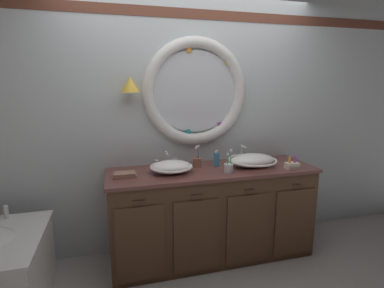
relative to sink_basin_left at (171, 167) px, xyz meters
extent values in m
plane|color=gray|center=(0.27, -0.22, -0.95)|extent=(14.00, 14.00, 0.00)
cube|color=silver|center=(0.27, 0.37, 0.35)|extent=(6.40, 0.08, 2.60)
cube|color=brown|center=(0.27, 0.32, 1.37)|extent=(6.27, 0.01, 0.09)
ellipsoid|color=silver|center=(0.31, 0.31, 0.65)|extent=(0.94, 0.02, 0.79)
torus|color=silver|center=(0.31, 0.31, 0.65)|extent=(1.05, 0.11, 1.05)
cube|color=teal|center=(0.78, 0.30, 0.69)|extent=(0.05, 0.01, 0.05)
cube|color=yellow|center=(0.64, 0.30, 0.94)|extent=(0.05, 0.01, 0.05)
cube|color=orange|center=(0.25, 0.30, 1.04)|extent=(0.05, 0.01, 0.05)
cube|color=silver|center=(-0.12, 0.30, 0.80)|extent=(0.05, 0.01, 0.05)
cube|color=orange|center=(-0.11, 0.30, 0.49)|extent=(0.05, 0.01, 0.05)
cube|color=teal|center=(0.24, 0.30, 0.26)|extent=(0.05, 0.01, 0.05)
cube|color=purple|center=(0.57, 0.30, 0.32)|extent=(0.05, 0.01, 0.05)
cylinder|color=#4C3823|center=(-0.32, 0.28, 0.75)|extent=(0.02, 0.09, 0.02)
cone|color=gold|center=(-0.32, 0.23, 0.73)|extent=(0.17, 0.17, 0.14)
cube|color=brown|center=(0.40, 0.03, -0.52)|extent=(1.93, 0.59, 0.86)
cube|color=brown|center=(0.40, 0.03, -0.07)|extent=(1.96, 0.63, 0.03)
cube|color=brown|center=(0.40, 0.32, -0.15)|extent=(1.93, 0.02, 0.11)
cube|color=brown|center=(-0.32, -0.28, -0.56)|extent=(0.41, 0.02, 0.65)
cylinder|color=#422D1E|center=(-0.32, -0.29, -0.19)|extent=(0.10, 0.01, 0.01)
cube|color=brown|center=(0.16, -0.28, -0.56)|extent=(0.41, 0.02, 0.65)
cylinder|color=#422D1E|center=(0.16, -0.29, -0.19)|extent=(0.10, 0.01, 0.01)
cube|color=brown|center=(0.64, -0.28, -0.56)|extent=(0.41, 0.02, 0.65)
cylinder|color=#422D1E|center=(0.64, -0.29, -0.19)|extent=(0.10, 0.01, 0.01)
cube|color=brown|center=(1.12, -0.28, -0.56)|extent=(0.41, 0.02, 0.65)
cylinder|color=#422D1E|center=(1.12, -0.29, -0.19)|extent=(0.10, 0.01, 0.01)
cylinder|color=silver|center=(-1.39, 0.11, -0.32)|extent=(0.04, 0.04, 0.11)
ellipsoid|color=white|center=(0.00, 0.00, 0.00)|extent=(0.36, 0.26, 0.11)
torus|color=white|center=(0.00, 0.00, 0.00)|extent=(0.38, 0.38, 0.02)
cylinder|color=silver|center=(0.00, 0.00, 0.00)|extent=(0.03, 0.03, 0.01)
ellipsoid|color=white|center=(0.80, 0.00, 0.00)|extent=(0.45, 0.29, 0.12)
torus|color=white|center=(0.80, 0.00, 0.01)|extent=(0.47, 0.47, 0.02)
cylinder|color=silver|center=(0.80, 0.00, 0.01)|extent=(0.03, 0.03, 0.01)
cylinder|color=silver|center=(0.00, 0.25, -0.05)|extent=(0.05, 0.05, 0.02)
cylinder|color=silver|center=(0.00, 0.25, 0.02)|extent=(0.02, 0.02, 0.11)
sphere|color=silver|center=(0.00, 0.25, 0.08)|extent=(0.03, 0.03, 0.03)
cylinder|color=silver|center=(0.00, 0.20, 0.08)|extent=(0.02, 0.10, 0.02)
cylinder|color=silver|center=(-0.09, 0.25, -0.03)|extent=(0.04, 0.04, 0.06)
cylinder|color=silver|center=(0.09, 0.25, -0.03)|extent=(0.04, 0.04, 0.06)
cube|color=silver|center=(-0.09, 0.25, 0.01)|extent=(0.05, 0.01, 0.01)
cube|color=silver|center=(0.09, 0.25, 0.01)|extent=(0.05, 0.01, 0.01)
cylinder|color=silver|center=(0.80, 0.25, -0.05)|extent=(0.05, 0.05, 0.02)
cylinder|color=silver|center=(0.80, 0.25, 0.03)|extent=(0.02, 0.02, 0.13)
sphere|color=silver|center=(0.80, 0.25, 0.09)|extent=(0.03, 0.03, 0.03)
cylinder|color=silver|center=(0.80, 0.20, 0.09)|extent=(0.02, 0.11, 0.02)
cylinder|color=silver|center=(0.72, 0.25, -0.03)|extent=(0.04, 0.04, 0.06)
cylinder|color=silver|center=(0.88, 0.25, -0.03)|extent=(0.04, 0.04, 0.06)
cube|color=silver|center=(0.72, 0.25, 0.01)|extent=(0.05, 0.01, 0.01)
cube|color=silver|center=(0.88, 0.25, 0.01)|extent=(0.05, 0.01, 0.01)
cylinder|color=#996647|center=(0.28, 0.13, -0.02)|extent=(0.08, 0.08, 0.08)
torus|color=#996647|center=(0.28, 0.13, 0.03)|extent=(0.09, 0.09, 0.01)
cylinder|color=#19ADB2|center=(0.29, 0.13, 0.05)|extent=(0.04, 0.04, 0.18)
cube|color=white|center=(0.29, 0.13, 0.15)|extent=(0.02, 0.02, 0.03)
cylinder|color=pink|center=(0.28, 0.14, 0.04)|extent=(0.04, 0.02, 0.17)
cube|color=white|center=(0.28, 0.14, 0.14)|extent=(0.02, 0.02, 0.02)
cylinder|color=pink|center=(0.28, 0.11, 0.04)|extent=(0.03, 0.03, 0.18)
cube|color=white|center=(0.28, 0.11, 0.14)|extent=(0.02, 0.02, 0.02)
cylinder|color=silver|center=(0.50, -0.14, -0.02)|extent=(0.08, 0.08, 0.08)
torus|color=silver|center=(0.50, -0.14, 0.02)|extent=(0.09, 0.09, 0.01)
cylinder|color=green|center=(0.52, -0.13, 0.05)|extent=(0.03, 0.03, 0.18)
cube|color=white|center=(0.52, -0.13, 0.15)|extent=(0.02, 0.02, 0.02)
cylinder|color=green|center=(0.49, -0.14, 0.03)|extent=(0.03, 0.03, 0.15)
cube|color=white|center=(0.49, -0.14, 0.12)|extent=(0.02, 0.02, 0.03)
cylinder|color=#388EBC|center=(0.47, 0.11, 0.01)|extent=(0.06, 0.06, 0.13)
cylinder|color=silver|center=(0.47, 0.11, 0.08)|extent=(0.03, 0.03, 0.02)
cylinder|color=silver|center=(0.47, 0.09, 0.10)|extent=(0.01, 0.04, 0.01)
cube|color=#936B56|center=(-0.41, 0.00, -0.05)|extent=(0.20, 0.14, 0.02)
cube|color=#936B56|center=(-0.41, 0.00, -0.03)|extent=(0.19, 0.13, 0.02)
cube|color=beige|center=(1.13, -0.17, -0.03)|extent=(0.13, 0.08, 0.06)
cylinder|color=orange|center=(1.10, -0.17, 0.03)|extent=(0.02, 0.02, 0.06)
cylinder|color=purple|center=(1.15, -0.17, 0.03)|extent=(0.02, 0.02, 0.06)
camera|label=1|loc=(-0.50, -2.53, 0.74)|focal=27.84mm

